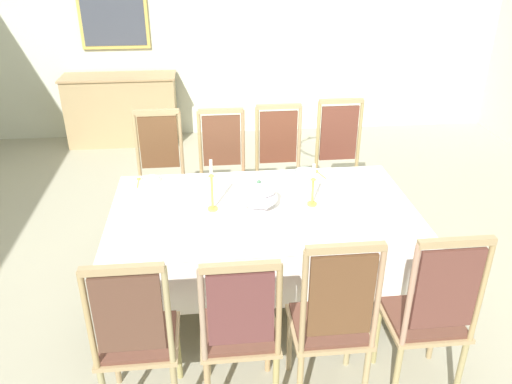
{
  "coord_description": "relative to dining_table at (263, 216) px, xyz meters",
  "views": [
    {
      "loc": [
        -0.38,
        -3.37,
        2.52
      ],
      "look_at": [
        -0.05,
        -0.22,
        0.91
      ],
      "focal_mm": 35.88,
      "sensor_mm": 36.0,
      "label": 1
    }
  ],
  "objects": [
    {
      "name": "chair_north_c",
      "position": [
        0.27,
        1.03,
        -0.1
      ],
      "size": [
        0.44,
        0.42,
        1.17
      ],
      "rotation": [
        0.0,
        0.0,
        3.14
      ],
      "color": "tan",
      "rests_on": "ground"
    },
    {
      "name": "dining_table",
      "position": [
        0.0,
        0.0,
        0.0
      ],
      "size": [
        2.13,
        1.24,
        0.77
      ],
      "color": "tan",
      "rests_on": "ground"
    },
    {
      "name": "chair_south_b",
      "position": [
        -0.24,
        -1.02,
        -0.12
      ],
      "size": [
        0.44,
        0.42,
        1.1
      ],
      "color": "tan",
      "rests_on": "ground"
    },
    {
      "name": "chair_north_d",
      "position": [
        0.84,
        1.03,
        -0.09
      ],
      "size": [
        0.44,
        0.42,
        1.2
      ],
      "rotation": [
        0.0,
        0.0,
        3.14
      ],
      "color": "tan",
      "rests_on": "ground"
    },
    {
      "name": "bowl_near_right",
      "position": [
        0.41,
        0.52,
        0.1
      ],
      "size": [
        0.17,
        0.17,
        0.03
      ],
      "color": "white",
      "rests_on": "tablecloth"
    },
    {
      "name": "soup_tureen",
      "position": [
        -0.03,
        0.0,
        0.18
      ],
      "size": [
        0.27,
        0.27,
        0.22
      ],
      "color": "white",
      "rests_on": "tablecloth"
    },
    {
      "name": "chair_north_b",
      "position": [
        -0.24,
        1.02,
        -0.1
      ],
      "size": [
        0.44,
        0.42,
        1.15
      ],
      "rotation": [
        0.0,
        0.0,
        3.14
      ],
      "color": "tan",
      "rests_on": "ground"
    },
    {
      "name": "sideboard",
      "position": [
        -1.46,
        3.43,
        -0.24
      ],
      "size": [
        1.44,
        0.48,
        0.9
      ],
      "rotation": [
        0.0,
        0.0,
        3.14
      ],
      "color": "tan",
      "rests_on": "ground"
    },
    {
      "name": "chair_south_d",
      "position": [
        0.84,
        -1.03,
        -0.1
      ],
      "size": [
        0.44,
        0.42,
        1.17
      ],
      "color": "#9D9259",
      "rests_on": "ground"
    },
    {
      "name": "chair_south_a",
      "position": [
        -0.8,
        -1.02,
        -0.11
      ],
      "size": [
        0.44,
        0.42,
        1.12
      ],
      "color": "#9D845A",
      "rests_on": "ground"
    },
    {
      "name": "bowl_near_left",
      "position": [
        -0.83,
        0.51,
        0.1
      ],
      "size": [
        0.14,
        0.14,
        0.03
      ],
      "color": "white",
      "rests_on": "tablecloth"
    },
    {
      "name": "candlestick_east",
      "position": [
        0.36,
        -0.0,
        0.2
      ],
      "size": [
        0.07,
        0.07,
        0.32
      ],
      "color": "gold",
      "rests_on": "tablecloth"
    },
    {
      "name": "framed_painting",
      "position": [
        -1.47,
        3.68,
        1.0
      ],
      "size": [
        0.86,
        0.05,
        1.0
      ],
      "color": "#D1B251"
    },
    {
      "name": "spoon_primary",
      "position": [
        -0.93,
        0.53,
        0.08
      ],
      "size": [
        0.03,
        0.18,
        0.01
      ],
      "rotation": [
        0.0,
        0.0,
        0.03
      ],
      "color": "gold",
      "rests_on": "tablecloth"
    },
    {
      "name": "candlestick_west",
      "position": [
        -0.36,
        -0.0,
        0.23
      ],
      "size": [
        0.07,
        0.07,
        0.38
      ],
      "color": "gold",
      "rests_on": "tablecloth"
    },
    {
      "name": "tablecloth",
      "position": [
        0.0,
        -0.0,
        -0.03
      ],
      "size": [
        2.15,
        1.26,
        0.4
      ],
      "color": "white",
      "rests_on": "dining_table"
    },
    {
      "name": "back_wall",
      "position": [
        0.0,
        3.74,
        1.06
      ],
      "size": [
        7.29,
        0.08,
        3.52
      ],
      "primitive_type": "cube",
      "color": "beige",
      "rests_on": "ground"
    },
    {
      "name": "chair_south_c",
      "position": [
        0.27,
        -1.03,
        -0.1
      ],
      "size": [
        0.44,
        0.42,
        1.17
      ],
      "color": "tan",
      "rests_on": "ground"
    },
    {
      "name": "spoon_secondary",
      "position": [
        0.51,
        0.54,
        0.08
      ],
      "size": [
        0.07,
        0.17,
        0.01
      ],
      "rotation": [
        0.0,
        0.0,
        0.3
      ],
      "color": "gold",
      "rests_on": "tablecloth"
    },
    {
      "name": "ground",
      "position": [
        0.0,
        0.19,
        -0.72
      ],
      "size": [
        7.29,
        7.03,
        0.04
      ],
      "primitive_type": "cube",
      "color": "#A09D86"
    },
    {
      "name": "chair_north_a",
      "position": [
        -0.8,
        1.03,
        -0.1
      ],
      "size": [
        0.44,
        0.42,
        1.16
      ],
      "rotation": [
        0.0,
        0.0,
        3.14
      ],
      "color": "#A18459",
      "rests_on": "ground"
    }
  ]
}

